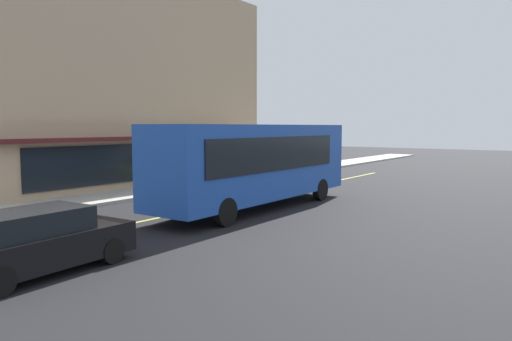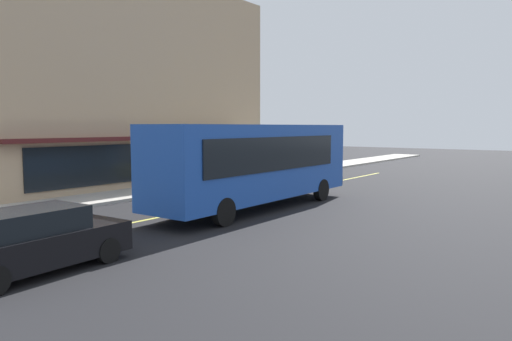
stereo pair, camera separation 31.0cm
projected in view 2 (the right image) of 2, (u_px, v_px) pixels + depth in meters
ground at (218, 205)px, 20.54m from camera, size 120.00×120.00×0.00m
sidewalk at (137, 193)px, 23.76m from camera, size 80.00×2.98×0.15m
lane_centre_stripe at (218, 205)px, 20.54m from camera, size 36.00×0.16×0.01m
storefront_building at (85, 84)px, 28.39m from camera, size 21.91×10.76×11.99m
bus at (258, 161)px, 19.58m from camera, size 11.16×2.70×3.50m
traffic_light at (240, 141)px, 28.72m from camera, size 0.30×0.52×3.20m
car_yellow at (250, 174)px, 26.48m from camera, size 4.31×1.89×1.52m
car_black at (34, 241)px, 11.07m from camera, size 4.39×2.03×1.52m
pedestrian_waiting at (266, 160)px, 32.62m from camera, size 0.34×0.34×1.57m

